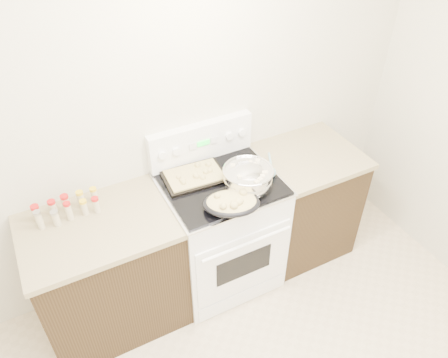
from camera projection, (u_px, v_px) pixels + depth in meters
room_shell at (331, 284)px, 1.31m from camera, size 4.10×3.60×2.75m
counter_left at (110, 273)px, 2.91m from camera, size 0.93×0.67×0.92m
counter_right at (302, 201)px, 3.47m from camera, size 0.73×0.67×0.92m
kitchen_range at (221, 229)px, 3.18m from camera, size 0.78×0.73×1.22m
mixing_bowl at (248, 178)px, 2.80m from camera, size 0.42×0.42×0.19m
roasting_pan at (232, 203)px, 2.66m from camera, size 0.42×0.36×0.11m
baking_sheet at (195, 176)px, 2.91m from camera, size 0.42×0.31×0.06m
wooden_spoon at (235, 190)px, 2.81m from camera, size 0.17×0.21×0.04m
blue_ladle at (271, 171)px, 2.94m from camera, size 0.15×0.24×0.09m
spice_jars at (66, 208)px, 2.64m from camera, size 0.40×0.15×0.13m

